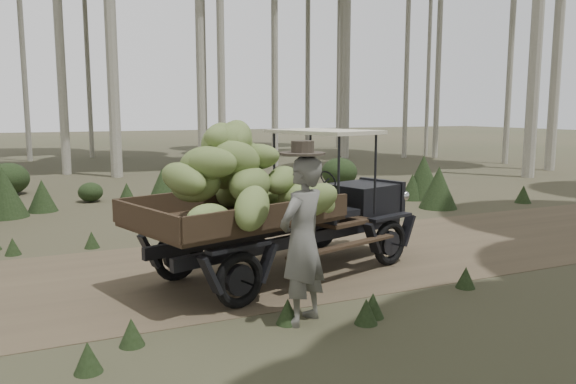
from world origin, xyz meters
name	(u,v)px	position (x,y,z in m)	size (l,w,h in m)	color
ground	(139,280)	(0.00, 0.00, 0.00)	(120.00, 120.00, 0.00)	#473D2B
dirt_track	(139,280)	(0.00, 0.00, 0.00)	(70.00, 4.00, 0.01)	brown
banana_truck	(267,189)	(1.69, -0.73, 1.33)	(4.86, 3.04, 2.37)	black
farmer	(302,238)	(1.43, -2.41, 0.99)	(0.84, 0.75, 2.10)	#63615A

